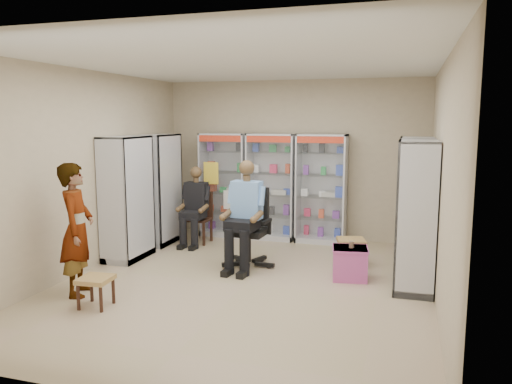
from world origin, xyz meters
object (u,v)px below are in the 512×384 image
(cabinet_back_mid, at_px, (272,187))
(cabinet_right_near, at_px, (416,216))
(cabinet_left_far, at_px, (159,189))
(cabinet_back_left, at_px, (225,185))
(office_chair, at_px, (248,228))
(standing_man, at_px, (77,229))
(pink_trunk, at_px, (350,263))
(woven_stool_a, at_px, (351,252))
(seated_shopkeeper, at_px, (247,218))
(cabinet_back_right, at_px, (321,189))
(cabinet_left_near, at_px, (127,198))
(cabinet_right_far, at_px, (415,203))
(woven_stool_b, at_px, (96,292))
(wooden_chair, at_px, (198,218))

(cabinet_back_mid, bearing_deg, cabinet_right_near, -40.84)
(cabinet_left_far, bearing_deg, cabinet_back_mid, 116.32)
(cabinet_back_left, xyz_separation_m, cabinet_left_far, (-0.93, -0.93, 0.00))
(office_chair, relative_size, standing_man, 0.71)
(pink_trunk, distance_m, woven_stool_a, 0.68)
(seated_shopkeeper, distance_m, standing_man, 2.49)
(office_chair, height_order, standing_man, standing_man)
(cabinet_right_near, bearing_deg, cabinet_back_left, 57.72)
(cabinet_back_right, height_order, standing_man, cabinet_back_right)
(seated_shopkeeper, xyz_separation_m, pink_trunk, (1.58, -0.12, -0.55))
(standing_man, bearing_deg, cabinet_left_near, -11.77)
(seated_shopkeeper, distance_m, woven_stool_a, 1.72)
(pink_trunk, bearing_deg, office_chair, 173.88)
(cabinet_right_far, relative_size, woven_stool_a, 4.77)
(cabinet_left_near, relative_size, standing_man, 1.16)
(cabinet_back_left, xyz_separation_m, woven_stool_b, (-0.17, -4.03, -0.81))
(wooden_chair, xyz_separation_m, office_chair, (1.34, -1.14, 0.14))
(cabinet_right_far, bearing_deg, cabinet_right_near, -180.00)
(cabinet_back_right, height_order, pink_trunk, cabinet_back_right)
(cabinet_left_far, bearing_deg, woven_stool_a, 83.06)
(pink_trunk, height_order, woven_stool_a, pink_trunk)
(cabinet_back_right, bearing_deg, pink_trunk, -69.41)
(cabinet_left_near, relative_size, woven_stool_b, 5.35)
(cabinet_right_near, relative_size, cabinet_left_far, 1.00)
(cabinet_back_left, relative_size, cabinet_right_near, 1.00)
(cabinet_right_far, bearing_deg, pink_trunk, 136.61)
(cabinet_left_far, relative_size, office_chair, 1.64)
(cabinet_right_far, height_order, woven_stool_b, cabinet_right_far)
(cabinet_back_left, bearing_deg, cabinet_back_right, 0.00)
(woven_stool_a, bearing_deg, cabinet_left_near, -169.29)
(cabinet_left_near, bearing_deg, cabinet_right_near, 87.43)
(cabinet_left_far, height_order, wooden_chair, cabinet_left_far)
(cabinet_left_near, xyz_separation_m, standing_man, (0.28, -1.67, -0.14))
(cabinet_back_right, xyz_separation_m, cabinet_left_far, (-2.83, -0.93, 0.00))
(cabinet_back_left, height_order, cabinet_back_right, same)
(cabinet_left_near, bearing_deg, woven_stool_b, 20.70)
(cabinet_back_mid, distance_m, office_chair, 1.92)
(cabinet_right_far, xyz_separation_m, pink_trunk, (-0.86, -0.91, -0.77))
(seated_shopkeeper, relative_size, woven_stool_b, 4.16)
(office_chair, height_order, woven_stool_a, office_chair)
(pink_trunk, bearing_deg, standing_man, -153.40)
(cabinet_back_left, xyz_separation_m, wooden_chair, (-0.25, -0.73, -0.53))
(wooden_chair, bearing_deg, cabinet_back_right, 18.75)
(cabinet_back_right, bearing_deg, cabinet_right_far, -34.73)
(cabinet_right_far, xyz_separation_m, cabinet_left_far, (-4.46, 0.20, 0.00))
(cabinet_left_far, xyz_separation_m, cabinet_left_near, (0.00, -1.10, 0.00))
(cabinet_back_right, distance_m, cabinet_left_near, 3.48)
(cabinet_right_far, xyz_separation_m, wooden_chair, (-3.78, 0.40, -0.53))
(cabinet_back_left, distance_m, cabinet_back_right, 1.90)
(cabinet_back_left, distance_m, woven_stool_b, 4.12)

